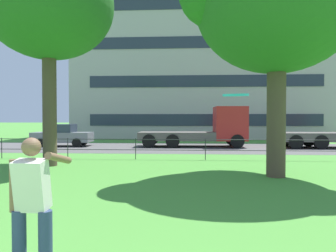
% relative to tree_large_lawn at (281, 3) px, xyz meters
% --- Properties ---
extents(street_strip, '(80.00, 7.46, 0.01)m').
position_rel_tree_large_lawn_xyz_m(street_strip, '(-5.56, 10.09, -5.80)').
color(street_strip, '#565454').
rests_on(street_strip, ground).
extents(park_fence, '(33.06, 0.04, 1.00)m').
position_rel_tree_large_lawn_xyz_m(park_fence, '(-5.56, 4.04, -5.14)').
color(park_fence, '#232328').
rests_on(park_fence, ground).
extents(tree_large_lawn, '(6.50, 5.89, 8.03)m').
position_rel_tree_large_lawn_xyz_m(tree_large_lawn, '(0.00, 0.00, 0.00)').
color(tree_large_lawn, brown).
rests_on(tree_large_lawn, ground).
extents(person_thrower, '(0.53, 0.77, 1.72)m').
position_rel_tree_large_lawn_xyz_m(person_thrower, '(-4.91, -7.21, -4.88)').
color(person_thrower, navy).
rests_on(person_thrower, ground).
extents(frisbee, '(0.34, 0.34, 0.04)m').
position_rel_tree_large_lawn_xyz_m(frisbee, '(-2.59, -7.48, -3.62)').
color(frisbee, '#2DB2C6').
extents(car_grey_center, '(4.06, 1.94, 1.54)m').
position_rel_tree_large_lawn_xyz_m(car_grey_center, '(-11.89, 10.83, -5.02)').
color(car_grey_center, slate).
rests_on(car_grey_center, ground).
extents(flatbed_truck_far_right, '(7.35, 2.58, 2.75)m').
position_rel_tree_large_lawn_xyz_m(flatbed_truck_far_right, '(-1.66, 11.03, -4.58)').
color(flatbed_truck_far_right, '#B22323').
rests_on(flatbed_truck_far_right, ground).
extents(apartment_building_background, '(26.07, 12.14, 14.89)m').
position_rel_tree_large_lawn_xyz_m(apartment_building_background, '(-1.55, 24.77, 1.65)').
color(apartment_building_background, '#B7B2AD').
rests_on(apartment_building_background, ground).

